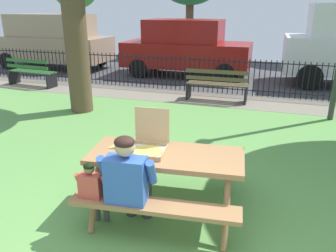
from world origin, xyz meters
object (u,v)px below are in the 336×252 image
at_px(park_bench_left, 31,73).
at_px(park_bench_center, 217,86).
at_px(adult_at_table, 129,180).
at_px(parked_car_left, 186,47).
at_px(child_at_table, 94,189).
at_px(pizza_box_open, 149,143).
at_px(parked_car_far_left, 52,40).
at_px(picnic_table_foreground, 166,167).
at_px(pizza_slice_on_table, 120,145).

bearing_deg(park_bench_left, park_bench_center, -0.00).
bearing_deg(adult_at_table, parked_car_left, 100.95).
bearing_deg(child_at_table, parked_car_left, 98.36).
height_order(pizza_box_open, parked_car_left, parked_car_left).
relative_size(child_at_table, park_bench_center, 0.54).
distance_m(park_bench_left, parked_car_far_left, 3.36).
relative_size(pizza_box_open, adult_at_table, 0.41).
bearing_deg(child_at_table, adult_at_table, 9.73).
xyz_separation_m(picnic_table_foreground, park_bench_left, (-6.11, 5.20, -0.18)).
distance_m(pizza_box_open, pizza_slice_on_table, 0.40).
distance_m(picnic_table_foreground, pizza_box_open, 0.35).
height_order(adult_at_table, park_bench_left, adult_at_table).
relative_size(pizza_box_open, child_at_table, 0.56).
xyz_separation_m(picnic_table_foreground, park_bench_center, (-0.29, 5.20, -0.18)).
height_order(park_bench_left, parked_car_far_left, parked_car_far_left).
relative_size(park_bench_center, parked_car_far_left, 0.34).
height_order(pizza_slice_on_table, park_bench_left, park_bench_left).
xyz_separation_m(child_at_table, park_bench_center, (0.35, 5.80, -0.10)).
bearing_deg(park_bench_center, adult_at_table, -89.53).
bearing_deg(park_bench_center, picnic_table_foreground, -86.84).
bearing_deg(parked_car_far_left, pizza_slice_on_table, -50.22).
bearing_deg(park_bench_left, adult_at_table, -44.31).
height_order(park_bench_center, parked_car_left, parked_car_left).
bearing_deg(parked_car_left, park_bench_left, -144.10).
height_order(picnic_table_foreground, pizza_box_open, pizza_box_open).
bearing_deg(picnic_table_foreground, child_at_table, -136.81).
xyz_separation_m(picnic_table_foreground, pizza_box_open, (-0.22, 0.03, 0.26)).
distance_m(picnic_table_foreground, park_bench_left, 8.02).
distance_m(adult_at_table, parked_car_far_left, 11.32).
relative_size(pizza_box_open, park_bench_left, 0.30).
distance_m(pizza_slice_on_table, park_bench_center, 5.16).
relative_size(adult_at_table, park_bench_center, 0.74).
xyz_separation_m(adult_at_table, parked_car_far_left, (-7.17, 8.75, 0.44)).
bearing_deg(parked_car_far_left, parked_car_left, 0.00).
height_order(picnic_table_foreground, parked_car_far_left, parked_car_far_left).
distance_m(pizza_slice_on_table, parked_car_far_left, 10.62).
bearing_deg(child_at_table, pizza_slice_on_table, 88.19).
bearing_deg(child_at_table, pizza_box_open, 56.39).
height_order(park_bench_left, park_bench_center, same).
relative_size(pizza_slice_on_table, parked_car_left, 0.06).
distance_m(picnic_table_foreground, adult_at_table, 0.58).
height_order(picnic_table_foreground, park_bench_center, park_bench_center).
xyz_separation_m(park_bench_left, parked_car_far_left, (-1.30, 3.02, 0.68)).
xyz_separation_m(pizza_box_open, parked_car_far_left, (-7.18, 8.20, 0.23)).
relative_size(child_at_table, parked_car_far_left, 0.19).
relative_size(adult_at_table, parked_car_left, 0.27).
relative_size(picnic_table_foreground, child_at_table, 2.26).
distance_m(pizza_box_open, parked_car_left, 8.38).
relative_size(picnic_table_foreground, adult_at_table, 1.63).
bearing_deg(picnic_table_foreground, parked_car_far_left, 132.01).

